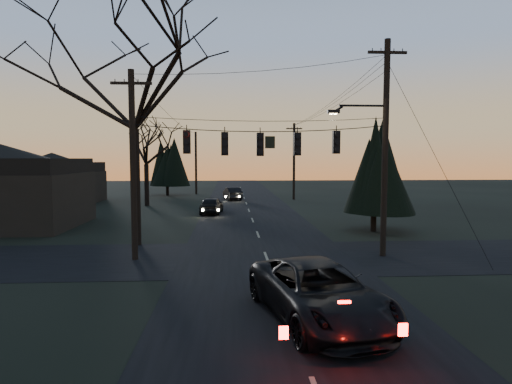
{
  "coord_description": "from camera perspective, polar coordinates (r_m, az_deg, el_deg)",
  "views": [
    {
      "loc": [
        -1.69,
        -9.43,
        4.59
      ],
      "look_at": [
        -0.49,
        9.97,
        3.06
      ],
      "focal_mm": 30.0,
      "sensor_mm": 36.0,
      "label": 1
    }
  ],
  "objects": [
    {
      "name": "utility_pole_far_r",
      "position": [
        48.19,
        5.05,
        -1.0
      ],
      "size": [
        1.8,
        0.3,
        8.5
      ],
      "primitive_type": null,
      "color": "black",
      "rests_on": "ground"
    },
    {
      "name": "utility_pole_left",
      "position": [
        20.43,
        -15.81,
        -8.67
      ],
      "size": [
        1.8,
        0.3,
        8.5
      ],
      "primitive_type": null,
      "color": "black",
      "rests_on": "ground"
    },
    {
      "name": "utility_pole_right",
      "position": [
        21.22,
        16.53,
        -8.19
      ],
      "size": [
        5.0,
        0.3,
        10.0
      ],
      "primitive_type": null,
      "color": "black",
      "rests_on": "ground"
    },
    {
      "name": "suv_near",
      "position": [
        12.52,
        8.32,
        -13.12
      ],
      "size": [
        3.93,
        6.28,
        1.62
      ],
      "primitive_type": "imported",
      "rotation": [
        0.0,
        0.0,
        0.23
      ],
      "color": "black",
      "rests_on": "ground"
    },
    {
      "name": "evergreen_right",
      "position": [
        27.75,
        15.54,
        3.66
      ],
      "size": [
        3.89,
        3.89,
        7.35
      ],
      "color": "black",
      "rests_on": "ground"
    },
    {
      "name": "bare_tree_dist",
      "position": [
        42.72,
        -14.46,
        5.77
      ],
      "size": [
        6.37,
        6.37,
        8.09
      ],
      "color": "black",
      "rests_on": "ground"
    },
    {
      "name": "cross_road",
      "position": [
        20.04,
        1.41,
        -8.73
      ],
      "size": [
        60.0,
        7.0,
        0.02
      ],
      "primitive_type": "cube",
      "color": "black",
      "rests_on": "ground"
    },
    {
      "name": "bare_tree_left",
      "position": [
        23.62,
        -15.99,
        14.01
      ],
      "size": [
        10.53,
        10.53,
        12.25
      ],
      "color": "black",
      "rests_on": "ground"
    },
    {
      "name": "house_left_far",
      "position": [
        49.02,
        -25.49,
        1.72
      ],
      "size": [
        9.0,
        7.0,
        5.2
      ],
      "color": "black",
      "rests_on": "ground"
    },
    {
      "name": "utility_pole_far_l",
      "position": [
        55.79,
        -7.96,
        -0.28
      ],
      "size": [
        0.3,
        0.3,
        8.0
      ],
      "primitive_type": null,
      "color": "black",
      "rests_on": "ground"
    },
    {
      "name": "sedan_oncoming_a",
      "position": [
        35.72,
        -5.95,
        -1.79
      ],
      "size": [
        2.05,
        4.24,
        1.4
      ],
      "primitive_type": "imported",
      "rotation": [
        0.0,
        0.0,
        3.04
      ],
      "color": "black",
      "rests_on": "ground"
    },
    {
      "name": "ground_plane",
      "position": [
        10.62,
        6.4,
        -21.12
      ],
      "size": [
        160.0,
        160.0,
        0.0
      ],
      "primitive_type": "plane",
      "color": "black"
    },
    {
      "name": "house_left_near",
      "position": [
        33.22,
        -30.98,
        0.76
      ],
      "size": [
        10.0,
        8.0,
        5.6
      ],
      "color": "black",
      "rests_on": "ground"
    },
    {
      "name": "sedan_oncoming_b",
      "position": [
        47.65,
        -3.19,
        -0.21
      ],
      "size": [
        2.28,
        4.43,
        1.39
      ],
      "primitive_type": "imported",
      "rotation": [
        0.0,
        0.0,
        3.34
      ],
      "color": "black",
      "rests_on": "ground"
    },
    {
      "name": "span_signal_assembly",
      "position": [
        19.5,
        0.73,
        6.53
      ],
      "size": [
        11.5,
        0.44,
        1.54
      ],
      "color": "black",
      "rests_on": "ground"
    },
    {
      "name": "evergreen_dist",
      "position": [
        54.3,
        -11.77,
        3.46
      ],
      "size": [
        3.81,
        3.81,
        6.23
      ],
      "color": "black",
      "rests_on": "ground"
    },
    {
      "name": "main_road",
      "position": [
        29.83,
        -0.26,
        -4.34
      ],
      "size": [
        8.0,
        120.0,
        0.02
      ],
      "primitive_type": "cube",
      "color": "black",
      "rests_on": "ground"
    }
  ]
}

